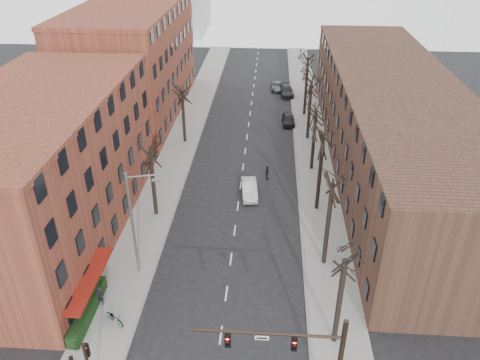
% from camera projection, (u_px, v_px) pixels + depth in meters
% --- Properties ---
extents(sidewalk_left, '(4.00, 90.00, 0.15)m').
position_uv_depth(sidewalk_left, '(183.00, 138.00, 58.94)').
color(sidewalk_left, gray).
rests_on(sidewalk_left, ground).
extents(sidewalk_right, '(4.00, 90.00, 0.15)m').
position_uv_depth(sidewalk_right, '(311.00, 142.00, 57.99)').
color(sidewalk_right, gray).
rests_on(sidewalk_right, ground).
extents(building_left_near, '(12.00, 26.00, 12.00)m').
position_uv_depth(building_left_near, '(43.00, 172.00, 39.18)').
color(building_left_near, brown).
rests_on(building_left_near, ground).
extents(building_left_far, '(12.00, 28.00, 14.00)m').
position_uv_depth(building_left_far, '(134.00, 62.00, 63.70)').
color(building_left_far, brown).
rests_on(building_left_far, ground).
extents(building_right, '(12.00, 50.00, 10.00)m').
position_uv_depth(building_right, '(391.00, 123.00, 50.72)').
color(building_right, '#4B2F23').
rests_on(building_right, ground).
extents(awning_left, '(1.20, 7.00, 0.15)m').
position_uv_depth(awning_left, '(95.00, 307.00, 34.03)').
color(awning_left, maroon).
rests_on(awning_left, ground).
extents(hedge, '(0.80, 6.00, 1.00)m').
position_uv_depth(hedge, '(88.00, 310.00, 32.85)').
color(hedge, '#193312').
rests_on(hedge, sidewalk_left).
extents(tree_right_a, '(5.20, 5.20, 10.00)m').
position_uv_depth(tree_right_a, '(334.00, 341.00, 31.30)').
color(tree_right_a, black).
rests_on(tree_right_a, ground).
extents(tree_right_b, '(5.20, 5.20, 10.80)m').
position_uv_depth(tree_right_b, '(323.00, 263.00, 38.20)').
color(tree_right_b, black).
rests_on(tree_right_b, ground).
extents(tree_right_c, '(5.20, 5.20, 11.60)m').
position_uv_depth(tree_right_c, '(316.00, 209.00, 45.10)').
color(tree_right_c, black).
rests_on(tree_right_c, ground).
extents(tree_right_d, '(5.20, 5.20, 10.00)m').
position_uv_depth(tree_right_d, '(311.00, 169.00, 52.01)').
color(tree_right_d, black).
rests_on(tree_right_d, ground).
extents(tree_right_e, '(5.20, 5.20, 10.80)m').
position_uv_depth(tree_right_e, '(307.00, 139.00, 58.91)').
color(tree_right_e, black).
rests_on(tree_right_e, ground).
extents(tree_right_f, '(5.20, 5.20, 11.60)m').
position_uv_depth(tree_right_f, '(304.00, 115.00, 65.81)').
color(tree_right_f, black).
rests_on(tree_right_f, ground).
extents(tree_left_a, '(5.20, 5.20, 9.50)m').
position_uv_depth(tree_left_a, '(156.00, 215.00, 44.28)').
color(tree_left_a, black).
rests_on(tree_left_a, ground).
extents(tree_left_b, '(5.20, 5.20, 9.50)m').
position_uv_depth(tree_left_b, '(185.00, 142.00, 58.09)').
color(tree_left_b, black).
rests_on(tree_left_b, ground).
extents(signal_mast_arm, '(8.14, 0.30, 7.20)m').
position_uv_depth(signal_mast_arm, '(311.00, 357.00, 24.90)').
color(signal_mast_arm, black).
rests_on(signal_mast_arm, ground).
extents(streetlight, '(2.45, 0.22, 9.03)m').
position_uv_depth(streetlight, '(134.00, 220.00, 34.83)').
color(streetlight, slate).
rests_on(streetlight, ground).
extents(silver_sedan, '(1.97, 4.38, 1.40)m').
position_uv_depth(silver_sedan, '(249.00, 189.00, 46.97)').
color(silver_sedan, '#BBBDC3').
rests_on(silver_sedan, ground).
extents(parked_car_near, '(1.77, 4.04, 1.35)m').
position_uv_depth(parked_car_near, '(288.00, 119.00, 62.68)').
color(parked_car_near, black).
rests_on(parked_car_near, ground).
extents(parked_car_mid, '(2.31, 4.90, 1.38)m').
position_uv_depth(parked_car_mid, '(287.00, 91.00, 72.38)').
color(parked_car_mid, '#222129').
rests_on(parked_car_mid, ground).
extents(parked_car_far, '(2.05, 4.20, 1.15)m').
position_uv_depth(parked_car_far, '(277.00, 86.00, 74.65)').
color(parked_car_far, slate).
rests_on(parked_car_far, ground).
extents(pedestrian_a, '(0.62, 0.46, 1.57)m').
position_uv_depth(pedestrian_a, '(100.00, 296.00, 33.68)').
color(pedestrian_a, black).
rests_on(pedestrian_a, sidewalk_left).
extents(pedestrian_crossing, '(0.65, 1.00, 1.58)m').
position_uv_depth(pedestrian_crossing, '(267.00, 173.00, 49.72)').
color(pedestrian_crossing, black).
rests_on(pedestrian_crossing, ground).
extents(bicycle, '(1.83, 1.52, 0.94)m').
position_uv_depth(bicycle, '(115.00, 318.00, 32.28)').
color(bicycle, gray).
rests_on(bicycle, sidewalk_left).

